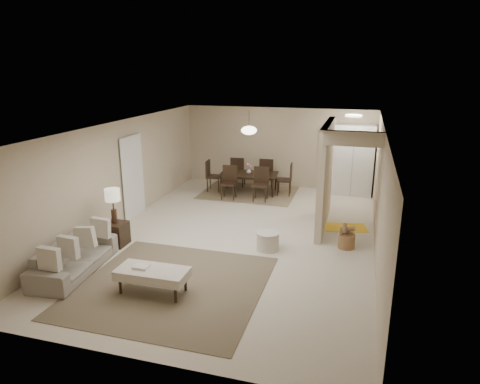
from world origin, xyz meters
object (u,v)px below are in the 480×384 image
(side_table, at_px, (116,234))
(wicker_basket, at_px, (346,241))
(dining_table, at_px, (249,183))
(pantry_cabinet, at_px, (353,160))
(round_pouf, at_px, (268,241))
(ottoman_bench, at_px, (152,274))
(sofa, at_px, (74,257))

(side_table, distance_m, wicker_basket, 4.97)
(dining_table, bearing_deg, wicker_basket, -52.95)
(pantry_cabinet, height_order, round_pouf, pantry_cabinet)
(ottoman_bench, bearing_deg, round_pouf, 56.41)
(sofa, height_order, dining_table, dining_table)
(pantry_cabinet, distance_m, dining_table, 3.19)
(sofa, relative_size, wicker_basket, 5.64)
(pantry_cabinet, relative_size, ottoman_bench, 1.71)
(dining_table, bearing_deg, pantry_cabinet, 9.02)
(sofa, distance_m, round_pouf, 3.84)
(round_pouf, relative_size, dining_table, 0.28)
(dining_table, bearing_deg, side_table, -115.79)
(dining_table, bearing_deg, ottoman_bench, -95.27)
(side_table, height_order, dining_table, dining_table)
(pantry_cabinet, height_order, wicker_basket, pantry_cabinet)
(pantry_cabinet, bearing_deg, side_table, -131.50)
(sofa, relative_size, side_table, 3.95)
(pantry_cabinet, distance_m, ottoman_bench, 7.66)
(side_table, distance_m, dining_table, 4.93)
(sofa, relative_size, round_pouf, 4.06)
(side_table, bearing_deg, ottoman_bench, -43.53)
(ottoman_bench, distance_m, side_table, 2.38)
(pantry_cabinet, xyz_separation_m, sofa, (-4.80, -6.71, -0.76))
(wicker_basket, distance_m, dining_table, 4.58)
(ottoman_bench, xyz_separation_m, wicker_basket, (3.09, 2.86, -0.20))
(pantry_cabinet, height_order, side_table, pantry_cabinet)
(sofa, relative_size, ottoman_bench, 1.62)
(sofa, height_order, wicker_basket, sofa)
(round_pouf, height_order, wicker_basket, round_pouf)
(ottoman_bench, height_order, round_pouf, ottoman_bench)
(sofa, bearing_deg, wicker_basket, -67.88)
(ottoman_bench, height_order, wicker_basket, ottoman_bench)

